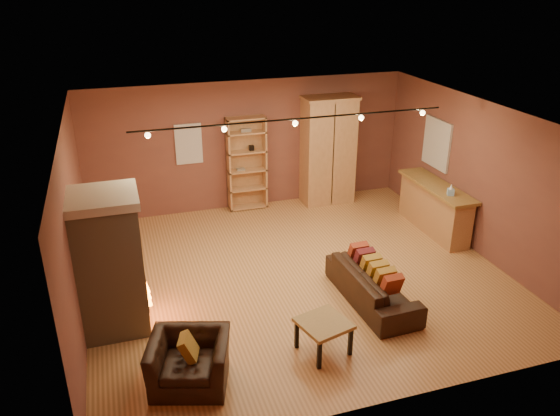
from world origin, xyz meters
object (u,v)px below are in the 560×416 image
object	(u,v)px
armoire	(328,150)
bar_counter	(434,208)
armchair	(189,354)
bookcase	(246,162)
fireplace	(110,263)
loveseat	(373,279)
coffee_table	(324,326)

from	to	relation	value
armoire	bar_counter	xyz separation A→B (m)	(1.46, -2.12, -0.71)
armchair	bookcase	bearing A→B (deg)	85.70
bar_counter	fireplace	bearing A→B (deg)	-167.11
fireplace	loveseat	bearing A→B (deg)	-7.99
fireplace	armchair	world-z (taller)	fireplace
armoire	coffee_table	xyz separation A→B (m)	(-2.09, -5.03, -0.80)
bookcase	coffee_table	distance (m)	5.27
armchair	loveseat	bearing A→B (deg)	35.61
bar_counter	loveseat	distance (m)	3.06
armoire	bar_counter	bearing A→B (deg)	-55.32
bookcase	loveseat	bearing A→B (deg)	-77.42
armoire	armchair	bearing A→B (deg)	-127.72
armoire	armchair	world-z (taller)	armoire
armoire	coffee_table	bearing A→B (deg)	-112.52
armoire	loveseat	xyz separation A→B (m)	(-0.88, -4.09, -0.81)
armoire	fireplace	bearing A→B (deg)	-143.44
armoire	loveseat	world-z (taller)	armoire
bookcase	coffee_table	xyz separation A→B (m)	(-0.25, -5.23, -0.64)
loveseat	armchair	world-z (taller)	armchair
bar_counter	armchair	size ratio (longest dim) A/B	1.81
fireplace	armchair	bearing A→B (deg)	-61.78
bar_counter	loveseat	xyz separation A→B (m)	(-2.34, -1.98, -0.10)
armoire	bar_counter	size ratio (longest dim) A/B	1.16
fireplace	bar_counter	bearing A→B (deg)	12.89
fireplace	coffee_table	distance (m)	3.14
armoire	armchair	xyz separation A→B (m)	(-3.94, -5.10, -0.77)
armoire	loveseat	size ratio (longest dim) A/B	1.22
bookcase	coffee_table	world-z (taller)	bookcase
coffee_table	armchair	bearing A→B (deg)	-177.91
fireplace	loveseat	xyz separation A→B (m)	(3.90, -0.55, -0.66)
armchair	coffee_table	world-z (taller)	armchair
bookcase	bar_counter	bearing A→B (deg)	-35.05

